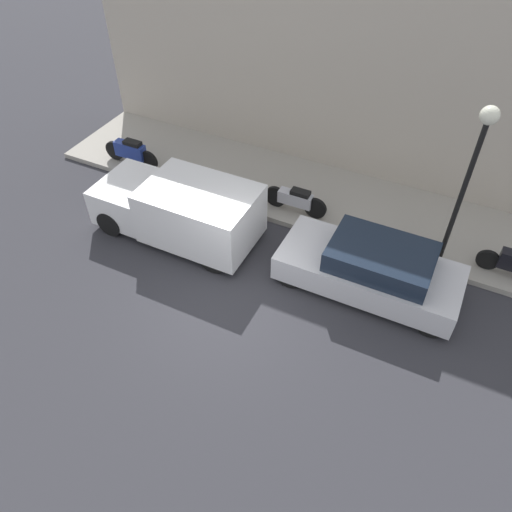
{
  "coord_description": "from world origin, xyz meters",
  "views": [
    {
      "loc": [
        -6.81,
        -4.05,
        9.02
      ],
      "look_at": [
        1.07,
        -0.17,
        0.6
      ],
      "focal_mm": 35.0,
      "sensor_mm": 36.0,
      "label": 1
    }
  ],
  "objects_px": {
    "delivery_van": "(179,208)",
    "motorcycle_blue": "(131,151)",
    "scooter_silver": "(296,199)",
    "parked_car": "(372,268)",
    "streetlamp": "(475,158)"
  },
  "relations": [
    {
      "from": "scooter_silver",
      "to": "streetlamp",
      "type": "xyz_separation_m",
      "value": [
        -0.22,
        -4.07,
        2.63
      ]
    },
    {
      "from": "delivery_van",
      "to": "motorcycle_blue",
      "type": "bearing_deg",
      "value": 56.99
    },
    {
      "from": "parked_car",
      "to": "streetlamp",
      "type": "relative_size",
      "value": 1.02
    },
    {
      "from": "delivery_van",
      "to": "scooter_silver",
      "type": "distance_m",
      "value": 3.25
    },
    {
      "from": "parked_car",
      "to": "delivery_van",
      "type": "relative_size",
      "value": 0.97
    },
    {
      "from": "motorcycle_blue",
      "to": "parked_car",
      "type": "bearing_deg",
      "value": -101.61
    },
    {
      "from": "scooter_silver",
      "to": "motorcycle_blue",
      "type": "distance_m",
      "value": 5.56
    },
    {
      "from": "motorcycle_blue",
      "to": "scooter_silver",
      "type": "bearing_deg",
      "value": -89.27
    },
    {
      "from": "parked_car",
      "to": "scooter_silver",
      "type": "distance_m",
      "value": 3.22
    },
    {
      "from": "motorcycle_blue",
      "to": "streetlamp",
      "type": "bearing_deg",
      "value": -90.87
    },
    {
      "from": "delivery_van",
      "to": "scooter_silver",
      "type": "relative_size",
      "value": 2.4
    },
    {
      "from": "parked_car",
      "to": "delivery_van",
      "type": "bearing_deg",
      "value": 93.33
    },
    {
      "from": "delivery_van",
      "to": "streetlamp",
      "type": "relative_size",
      "value": 1.05
    },
    {
      "from": "parked_car",
      "to": "delivery_van",
      "type": "xyz_separation_m",
      "value": [
        -0.3,
        5.18,
        0.21
      ]
    },
    {
      "from": "scooter_silver",
      "to": "motorcycle_blue",
      "type": "height_order",
      "value": "motorcycle_blue"
    }
  ]
}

